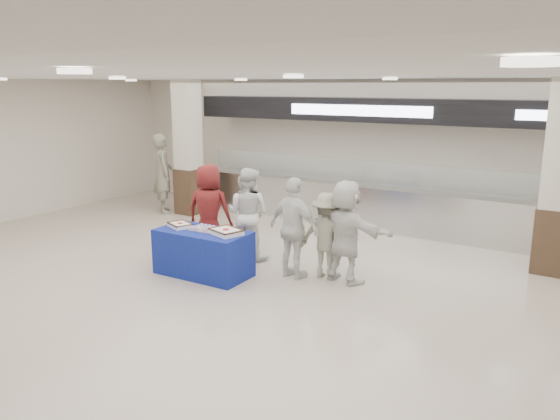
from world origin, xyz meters
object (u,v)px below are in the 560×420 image
Objects in this scene: chef_tall at (248,214)px; display_table at (203,253)px; cupcake_tray at (203,228)px; sheet_cake_right at (226,231)px; sheet_cake_left at (180,225)px; civilian_maroon at (209,211)px; chef_short at (294,228)px; soldier_a at (247,216)px; soldier_bg at (163,173)px; soldier_b at (327,236)px; civilian_white at (346,232)px.

display_table is at bearing 77.46° from chef_tall.
chef_tall is at bearing 84.00° from cupcake_tray.
sheet_cake_left is at bearing -176.41° from sheet_cake_right.
civilian_maroon is 1.03× the size of chef_short.
soldier_bg is (-3.84, 1.81, 0.21)m from soldier_a.
cupcake_tray is at bearing 107.54° from civilian_maroon.
soldier_bg is at bearing -3.16° from soldier_a.
soldier_bg is (-5.11, 2.27, 0.14)m from chef_short.
chef_tall is (0.10, 1.13, 0.45)m from display_table.
soldier_bg reaches higher than chef_tall.
display_table is 1.10× the size of soldier_b.
display_table is 0.94× the size of chef_tall.
civilian_maroon is at bearing 95.84° from sheet_cake_left.
civilian_maroon reaches higher than sheet_cake_left.
chef_short reaches higher than sheet_cake_left.
soldier_b reaches higher than sheet_cake_left.
soldier_bg reaches higher than soldier_b.
display_table is at bearing 109.37° from soldier_a.
civilian_white is (2.67, 0.13, -0.03)m from civilian_maroon.
sheet_cake_left is 2.45m from soldier_b.
sheet_cake_left is 1.13× the size of cupcake_tray.
display_table is 0.94× the size of chef_short.
soldier_b is 0.85× the size of civilian_white.
chef_tall is at bearing 8.78° from civilian_white.
soldier_b is at bearing -163.18° from soldier_a.
civilian_white is (2.00, -0.15, -0.00)m from chef_tall.
chef_short reaches higher than sheet_cake_right.
civilian_maroon reaches higher than soldier_b.
soldier_b is (2.32, 0.15, -0.15)m from civilian_maroon.
chef_short is (1.23, -0.43, 0.00)m from chef_tall.
civilian_white reaches higher than sheet_cake_left.
display_table is 1.01× the size of soldier_a.
sheet_cake_right is 0.37× the size of soldier_a.
civilian_maroon is at bearing 4.46° from chef_short.
soldier_b is 5.89m from soldier_bg.
display_table is at bearing 37.92° from civilian_white.
civilian_white is at bearing 168.01° from soldier_b.
display_table is 1.22m from soldier_a.
sheet_cake_right is at bearing 3.60° from display_table.
sheet_cake_left is at bearing 79.41° from civilian_maroon.
sheet_cake_left is 2.76m from civilian_white.
sheet_cake_right is (0.93, 0.06, 0.01)m from sheet_cake_left.
display_table is 0.63m from sheet_cake_left.
display_table is 4.85m from soldier_bg.
sheet_cake_right is at bearing 27.81° from soldier_b.
soldier_b is (1.76, 1.00, 0.33)m from display_table.
chef_short is at bearing 36.61° from sheet_cake_right.
sheet_cake_left is 0.29× the size of chef_short.
soldier_b is at bearing 28.60° from cupcake_tray.
civilian_maroon reaches higher than cupcake_tray.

